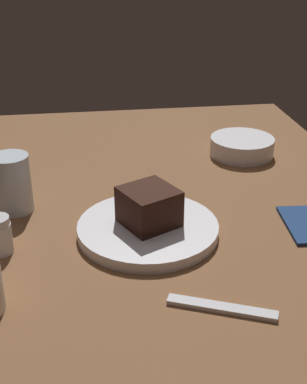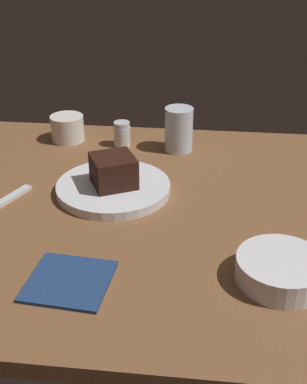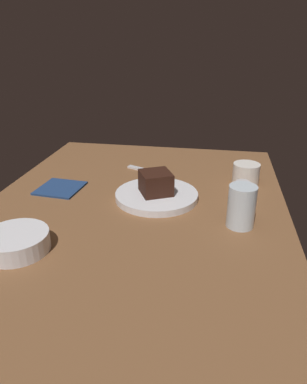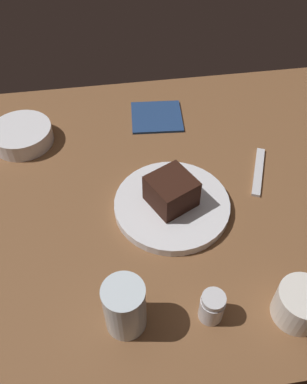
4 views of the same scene
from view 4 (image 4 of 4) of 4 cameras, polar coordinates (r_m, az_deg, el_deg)
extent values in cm
cube|color=brown|center=(87.17, -4.22, -0.93)|extent=(120.00, 84.00, 3.00)
cylinder|color=silver|center=(82.61, 2.65, -1.88)|extent=(23.88, 23.88, 1.92)
cube|color=black|center=(79.60, 2.57, 0.13)|extent=(11.24, 11.20, 6.34)
cylinder|color=silver|center=(69.17, 8.31, -16.13)|extent=(4.16, 4.16, 5.03)
cylinder|color=silver|center=(66.39, 8.61, -14.97)|extent=(3.96, 3.96, 1.20)
cylinder|color=silver|center=(65.58, -4.14, -16.10)|extent=(6.85, 6.85, 10.74)
cylinder|color=silver|center=(101.50, -18.31, 7.73)|extent=(14.49, 14.49, 4.17)
cylinder|color=silver|center=(72.13, 20.23, -14.85)|extent=(8.38, 8.38, 6.49)
cube|color=silver|center=(93.01, 14.78, 2.87)|extent=(7.53, 14.51, 0.70)
cube|color=navy|center=(104.92, 0.45, 10.72)|extent=(13.92, 13.69, 0.60)
camera|label=1|loc=(0.98, 57.81, 16.69)|focal=48.59mm
camera|label=2|loc=(1.46, -15.86, 42.59)|focal=48.47mm
camera|label=3|loc=(0.91, -70.58, 2.61)|focal=33.61mm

